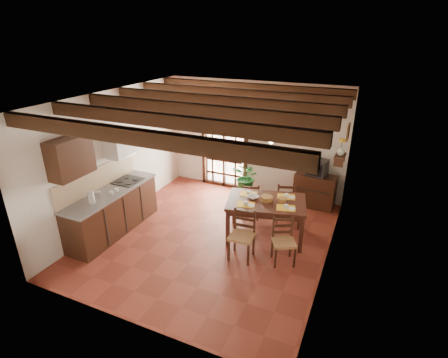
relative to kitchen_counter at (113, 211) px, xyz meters
The scene contains 25 objects.
ground_plane 2.10m from the kitchen_counter, 17.06° to the left, with size 5.00×5.00×0.00m, color maroon.
room_shell 2.45m from the kitchen_counter, 17.06° to the left, with size 4.52×5.02×2.81m.
ceiling_beams 3.02m from the kitchen_counter, 17.06° to the left, with size 4.50×4.34×0.20m.
french_door 3.33m from the kitchen_counter, 69.23° to the left, with size 1.26×0.11×2.32m.
kitchen_counter is the anchor object (origin of this frame).
upper_cabinet 1.55m from the kitchen_counter, 99.72° to the right, with size 0.35×0.80×0.70m, color #331B10.
range_hood 1.38m from the kitchen_counter, 99.79° to the left, with size 0.38×0.60×0.54m.
counter_items 0.49m from the kitchen_counter, 89.91° to the left, with size 0.50×1.43×0.25m.
dining_table 3.13m from the kitchen_counter, 19.72° to the left, with size 1.70×1.31×0.82m.
chair_near_left 2.77m from the kitchen_counter, ahead, with size 0.46×0.44×0.93m.
chair_near_right 3.52m from the kitchen_counter, ahead, with size 0.52×0.52×0.86m.
chair_far_left 2.95m from the kitchen_counter, 35.73° to the left, with size 0.48×0.47×0.84m.
chair_far_right 3.66m from the kitchen_counter, 31.30° to the left, with size 0.54×0.52×0.92m.
table_setting 3.15m from the kitchen_counter, 19.72° to the left, with size 1.10×0.74×0.10m.
table_bowl 2.88m from the kitchen_counter, 21.35° to the left, with size 0.22×0.22×0.05m, color white.
sideboard 4.56m from the kitchen_counter, 38.26° to the left, with size 0.94×0.42×0.80m, color #331B10.
crt_tv 4.59m from the kitchen_counter, 38.20° to the left, with size 0.49×0.46×0.37m.
fuse_box 4.80m from the kitchen_counter, 41.72° to the left, with size 0.25×0.03×0.32m, color white.
plant_pot 3.26m from the kitchen_counter, 52.65° to the left, with size 0.36×0.36×0.22m, color maroon.
potted_plant 3.24m from the kitchen_counter, 52.65° to the left, with size 1.76×1.51×1.96m, color #144C19.
wall_shelf 4.76m from the kitchen_counter, 28.25° to the left, with size 0.20×0.42×0.20m.
shelf_vase 4.80m from the kitchen_counter, 28.25° to the left, with size 0.15×0.15×0.15m, color #B2BFB2.
shelf_flowers 4.85m from the kitchen_counter, 28.25° to the left, with size 0.14×0.14×0.36m.
framed_picture 4.98m from the kitchen_counter, 27.77° to the left, with size 0.03×0.32×0.32m.
pendant_lamp 3.54m from the kitchen_counter, 21.43° to the left, with size 0.36×0.36×0.84m.
Camera 1 is at (2.70, -5.44, 3.92)m, focal length 28.00 mm.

